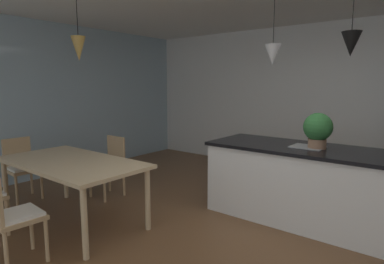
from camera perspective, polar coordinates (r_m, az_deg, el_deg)
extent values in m
cube|color=brown|center=(3.53, 9.85, -19.60)|extent=(10.00, 8.40, 0.04)
cube|color=white|center=(6.20, 24.72, 5.05)|extent=(10.00, 0.12, 2.70)
cube|color=#9EB7C6|center=(6.17, -25.27, 5.00)|extent=(0.06, 8.40, 2.70)
cube|color=#D1B284|center=(4.04, -20.53, -5.01)|extent=(1.85, 0.97, 0.04)
cylinder|color=#D1B284|center=(5.03, -21.43, -6.75)|extent=(0.06, 0.06, 0.73)
cylinder|color=#D1B284|center=(3.73, -7.83, -11.51)|extent=(0.06, 0.06, 0.73)
cylinder|color=#D1B284|center=(4.70, -30.01, -8.37)|extent=(0.06, 0.06, 0.73)
cylinder|color=#D1B284|center=(3.26, -18.42, -14.85)|extent=(0.06, 0.06, 0.73)
cube|color=tan|center=(3.42, -28.32, -13.16)|extent=(0.43, 0.43, 0.04)
cube|color=white|center=(3.41, -28.36, -12.61)|extent=(0.39, 0.39, 0.03)
cylinder|color=tan|center=(3.71, -26.41, -15.12)|extent=(0.04, 0.04, 0.41)
cylinder|color=tan|center=(3.41, -24.24, -17.03)|extent=(0.04, 0.04, 0.41)
cylinder|color=tan|center=(3.31, -29.91, -18.22)|extent=(0.04, 0.04, 0.41)
cylinder|color=tan|center=(4.13, -29.74, -12.94)|extent=(0.04, 0.04, 0.41)
cube|color=tan|center=(4.88, -14.82, -6.11)|extent=(0.41, 0.41, 0.04)
cube|color=white|center=(4.87, -14.84, -5.71)|extent=(0.37, 0.37, 0.03)
cube|color=tan|center=(4.93, -13.24, -3.16)|extent=(0.38, 0.04, 0.42)
cylinder|color=tan|center=(4.71, -15.17, -9.49)|extent=(0.04, 0.04, 0.41)
cylinder|color=tan|center=(4.98, -17.49, -8.61)|extent=(0.04, 0.04, 0.41)
cylinder|color=tan|center=(4.91, -11.92, -8.65)|extent=(0.04, 0.04, 0.41)
cylinder|color=tan|center=(5.17, -14.32, -7.87)|extent=(0.04, 0.04, 0.41)
cube|color=tan|center=(5.19, -27.59, -5.94)|extent=(0.42, 0.42, 0.04)
cube|color=white|center=(5.18, -27.61, -5.57)|extent=(0.38, 0.38, 0.03)
cube|color=tan|center=(5.31, -28.47, -3.16)|extent=(0.05, 0.38, 0.42)
cylinder|color=tan|center=(5.15, -24.94, -8.45)|extent=(0.04, 0.04, 0.41)
cylinder|color=tan|center=(5.03, -28.51, -9.08)|extent=(0.04, 0.04, 0.41)
cylinder|color=tan|center=(5.46, -26.42, -7.63)|extent=(0.04, 0.04, 0.41)
cylinder|color=tan|center=(5.34, -29.81, -8.20)|extent=(0.04, 0.04, 0.41)
cube|color=white|center=(4.14, 18.82, -8.76)|extent=(2.17, 0.85, 0.88)
cube|color=black|center=(4.03, 19.11, -2.77)|extent=(2.23, 0.91, 0.04)
cube|color=gray|center=(4.02, 19.69, -2.48)|extent=(0.36, 0.30, 0.01)
cylinder|color=black|center=(4.03, -19.64, 19.41)|extent=(0.01, 0.01, 0.54)
cone|color=olive|center=(3.97, -19.35, 13.68)|extent=(0.16, 0.16, 0.27)
cylinder|color=black|center=(4.20, 14.26, 18.79)|extent=(0.01, 0.01, 0.59)
cone|color=#B7B7B7|center=(4.14, 14.05, 13.05)|extent=(0.20, 0.20, 0.25)
cylinder|color=black|center=(3.93, 26.60, 19.41)|extent=(0.01, 0.01, 0.53)
cone|color=black|center=(3.87, 26.21, 13.74)|extent=(0.20, 0.20, 0.26)
cylinder|color=#8C664C|center=(3.98, 21.16, -1.93)|extent=(0.20, 0.20, 0.11)
sphere|color=#2D6B33|center=(3.95, 21.31, 0.83)|extent=(0.32, 0.32, 0.32)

